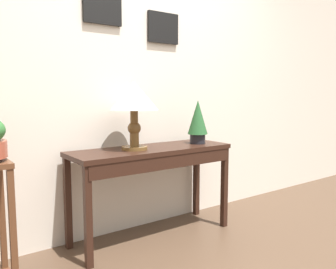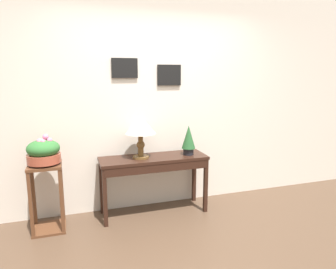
% 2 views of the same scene
% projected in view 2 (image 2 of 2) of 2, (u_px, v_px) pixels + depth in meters
% --- Properties ---
extents(back_wall_with_art, '(9.00, 0.13, 2.80)m').
position_uv_depth(back_wall_with_art, '(155.00, 99.00, 3.87)').
color(back_wall_with_art, beige).
rests_on(back_wall_with_art, ground).
extents(console_table, '(1.30, 0.43, 0.72)m').
position_uv_depth(console_table, '(154.00, 165.00, 3.68)').
color(console_table, black).
rests_on(console_table, ground).
extents(table_lamp, '(0.36, 0.36, 0.51)m').
position_uv_depth(table_lamp, '(140.00, 127.00, 3.57)').
color(table_lamp, brown).
rests_on(table_lamp, console_table).
extents(potted_plant_on_console, '(0.17, 0.17, 0.37)m').
position_uv_depth(potted_plant_on_console, '(189.00, 139.00, 3.76)').
color(potted_plant_on_console, black).
rests_on(potted_plant_on_console, console_table).
extents(pedestal_stand_left, '(0.35, 0.35, 0.76)m').
position_uv_depth(pedestal_stand_left, '(47.00, 198.00, 3.32)').
color(pedestal_stand_left, '#56331E').
rests_on(pedestal_stand_left, ground).
extents(planter_bowl_wide, '(0.35, 0.35, 0.33)m').
position_uv_depth(planter_bowl_wide, '(44.00, 152.00, 3.22)').
color(planter_bowl_wide, '#9E4733').
rests_on(planter_bowl_wide, pedestal_stand_left).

